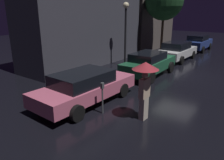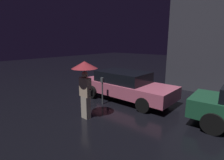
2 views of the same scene
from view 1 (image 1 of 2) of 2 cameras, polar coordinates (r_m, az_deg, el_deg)
name	(u,v)px [view 1 (image 1 of 2)]	position (r m, az deg, el deg)	size (l,w,h in m)	color
ground_plane	(177,73)	(14.22, 16.69, 1.69)	(60.00, 60.00, 0.00)	black
building_facade_left	(85,15)	(16.09, -6.99, 16.61)	(9.85, 3.00, 6.94)	#3D3D47
building_facade_right	(147,0)	(23.53, 9.07, 20.00)	(7.10, 3.00, 9.55)	#564C47
parked_car_pink	(85,86)	(9.16, -7.03, -1.68)	(4.74, 2.02, 1.36)	#DB6684
parked_car_green	(149,63)	(13.22, 9.58, 4.38)	(4.37, 1.88, 1.40)	#1E5638
parked_car_white	(177,51)	(17.98, 16.56, 7.36)	(4.35, 1.96, 1.42)	silver
parked_car_blue	(198,42)	(23.14, 21.53, 9.12)	(4.20, 1.87, 1.49)	navy
pedestrian_with_umbrella	(145,78)	(7.50, 8.64, 0.64)	(0.92, 0.92, 2.10)	beige
parking_meter	(102,95)	(8.12, -2.53, -3.84)	(0.12, 0.10, 1.22)	#4C5154
street_lamp_near	(126,23)	(15.16, 3.59, 14.57)	(0.40, 0.40, 4.27)	black
street_tree	(164,1)	(19.65, 13.49, 19.39)	(3.13, 3.13, 6.05)	#473323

